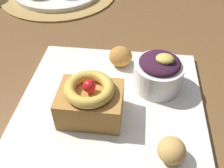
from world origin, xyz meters
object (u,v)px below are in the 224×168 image
at_px(front_plate, 111,107).
at_px(cake_slice, 90,101).
at_px(fritter_front, 172,150).
at_px(fritter_middle, 121,56).
at_px(berry_ramekin, 158,73).

height_order(front_plate, cake_slice, cake_slice).
xyz_separation_m(front_plate, cake_slice, (-0.03, -0.03, 0.04)).
xyz_separation_m(front_plate, fritter_front, (0.09, -0.09, 0.02)).
height_order(fritter_front, fritter_middle, fritter_middle).
relative_size(front_plate, cake_slice, 3.14).
distance_m(cake_slice, fritter_middle, 0.14).
bearing_deg(berry_ramekin, cake_slice, -142.64).
bearing_deg(fritter_middle, cake_slice, -104.56).
bearing_deg(fritter_middle, front_plate, -93.49).
xyz_separation_m(front_plate, fritter_middle, (0.01, 0.11, 0.03)).
bearing_deg(front_plate, berry_ramekin, 35.28).
relative_size(cake_slice, berry_ramekin, 1.14).
xyz_separation_m(cake_slice, berry_ramekin, (0.11, 0.08, -0.00)).
distance_m(cake_slice, berry_ramekin, 0.13).
height_order(front_plate, fritter_front, fritter_front).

